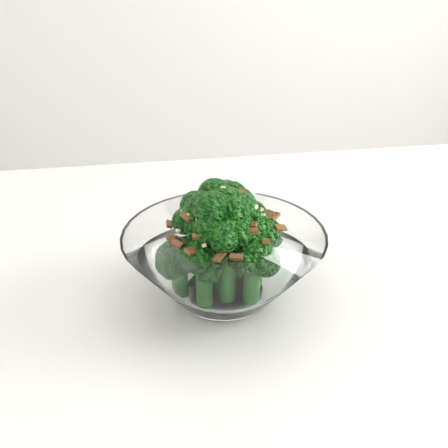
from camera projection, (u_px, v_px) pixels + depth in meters
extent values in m
cube|color=white|center=(366.00, 278.00, 0.62)|extent=(1.23, 0.85, 0.04)
cylinder|color=white|center=(22.00, 363.00, 1.02)|extent=(0.04, 0.04, 0.71)
cylinder|color=white|center=(224.00, 293.00, 0.56)|extent=(0.09, 0.09, 0.01)
cylinder|color=#1D5E18|center=(259.00, 255.00, 0.57)|extent=(0.02, 0.02, 0.04)
sphere|color=#196012|center=(259.00, 232.00, 0.56)|extent=(0.04, 0.04, 0.04)
cylinder|color=#1D5E18|center=(205.00, 256.00, 0.54)|extent=(0.02, 0.02, 0.07)
sphere|color=#196012|center=(204.00, 216.00, 0.52)|extent=(0.05, 0.05, 0.05)
cylinder|color=#1D5E18|center=(223.00, 250.00, 0.58)|extent=(0.02, 0.02, 0.04)
sphere|color=#196012|center=(223.00, 226.00, 0.57)|extent=(0.04, 0.04, 0.04)
cylinder|color=#1D5E18|center=(204.00, 286.00, 0.51)|extent=(0.02, 0.02, 0.05)
sphere|color=#196012|center=(204.00, 257.00, 0.50)|extent=(0.04, 0.04, 0.04)
cylinder|color=#1D5E18|center=(252.00, 284.00, 0.51)|extent=(0.02, 0.02, 0.05)
sphere|color=#196012|center=(253.00, 254.00, 0.50)|extent=(0.04, 0.04, 0.04)
cylinder|color=#1D5E18|center=(235.00, 248.00, 0.55)|extent=(0.02, 0.02, 0.08)
sphere|color=#196012|center=(235.00, 208.00, 0.53)|extent=(0.05, 0.05, 0.05)
cylinder|color=#1D5E18|center=(180.00, 281.00, 0.53)|extent=(0.02, 0.02, 0.04)
sphere|color=#196012|center=(178.00, 257.00, 0.52)|extent=(0.04, 0.04, 0.04)
cylinder|color=#1D5E18|center=(224.00, 255.00, 0.53)|extent=(0.02, 0.02, 0.08)
sphere|color=#196012|center=(224.00, 210.00, 0.51)|extent=(0.05, 0.05, 0.05)
cylinder|color=#1D5E18|center=(227.00, 273.00, 0.51)|extent=(0.02, 0.02, 0.07)
sphere|color=#196012|center=(227.00, 234.00, 0.49)|extent=(0.04, 0.04, 0.04)
cylinder|color=#1D5E18|center=(255.00, 263.00, 0.54)|extent=(0.02, 0.02, 0.06)
sphere|color=#196012|center=(256.00, 232.00, 0.52)|extent=(0.04, 0.04, 0.04)
cube|color=brown|center=(237.00, 202.00, 0.56)|extent=(0.01, 0.01, 0.01)
cube|color=brown|center=(280.00, 228.00, 0.52)|extent=(0.02, 0.01, 0.01)
cube|color=brown|center=(252.00, 231.00, 0.48)|extent=(0.01, 0.01, 0.00)
cube|color=brown|center=(219.00, 257.00, 0.47)|extent=(0.01, 0.02, 0.01)
cube|color=brown|center=(269.00, 214.00, 0.55)|extent=(0.01, 0.01, 0.01)
cube|color=brown|center=(181.00, 219.00, 0.52)|extent=(0.01, 0.01, 0.01)
cube|color=brown|center=(267.00, 217.00, 0.52)|extent=(0.02, 0.01, 0.01)
cube|color=brown|center=(233.00, 192.00, 0.50)|extent=(0.01, 0.02, 0.01)
cube|color=brown|center=(249.00, 226.00, 0.49)|extent=(0.02, 0.01, 0.01)
cube|color=brown|center=(199.00, 206.00, 0.54)|extent=(0.02, 0.01, 0.01)
cube|color=brown|center=(237.00, 205.00, 0.57)|extent=(0.01, 0.01, 0.01)
cube|color=brown|center=(237.00, 193.00, 0.50)|extent=(0.02, 0.01, 0.01)
cube|color=brown|center=(200.00, 212.00, 0.49)|extent=(0.01, 0.01, 0.01)
cube|color=brown|center=(239.00, 197.00, 0.51)|extent=(0.02, 0.02, 0.01)
cube|color=brown|center=(229.00, 215.00, 0.48)|extent=(0.02, 0.02, 0.01)
cube|color=brown|center=(172.00, 238.00, 0.50)|extent=(0.01, 0.01, 0.01)
cube|color=brown|center=(186.00, 217.00, 0.50)|extent=(0.01, 0.02, 0.01)
cube|color=brown|center=(169.00, 224.00, 0.53)|extent=(0.01, 0.01, 0.01)
cube|color=brown|center=(245.00, 196.00, 0.51)|extent=(0.01, 0.01, 0.01)
cube|color=brown|center=(207.00, 226.00, 0.48)|extent=(0.01, 0.01, 0.01)
cube|color=brown|center=(191.00, 210.00, 0.56)|extent=(0.01, 0.02, 0.01)
cube|color=brown|center=(200.00, 236.00, 0.48)|extent=(0.02, 0.01, 0.01)
cube|color=brown|center=(177.00, 244.00, 0.49)|extent=(0.01, 0.01, 0.01)
cube|color=brown|center=(265.00, 241.00, 0.48)|extent=(0.01, 0.01, 0.01)
cube|color=brown|center=(206.00, 215.00, 0.49)|extent=(0.02, 0.01, 0.01)
cube|color=brown|center=(215.00, 191.00, 0.51)|extent=(0.01, 0.02, 0.01)
cube|color=brown|center=(249.00, 202.00, 0.55)|extent=(0.01, 0.01, 0.01)
cube|color=brown|center=(208.00, 227.00, 0.48)|extent=(0.01, 0.01, 0.01)
cube|color=brown|center=(198.00, 204.00, 0.55)|extent=(0.01, 0.01, 0.01)
cube|color=brown|center=(274.00, 217.00, 0.53)|extent=(0.02, 0.01, 0.01)
cube|color=brown|center=(236.00, 257.00, 0.47)|extent=(0.01, 0.01, 0.01)
cube|color=brown|center=(191.00, 251.00, 0.47)|extent=(0.02, 0.02, 0.01)
cube|color=beige|center=(250.00, 207.00, 0.50)|extent=(0.00, 0.00, 0.00)
cube|color=beige|center=(263.00, 214.00, 0.50)|extent=(0.01, 0.01, 0.00)
cube|color=beige|center=(192.00, 206.00, 0.55)|extent=(0.01, 0.01, 0.00)
cube|color=beige|center=(225.00, 240.00, 0.47)|extent=(0.01, 0.01, 0.01)
cube|color=beige|center=(261.00, 210.00, 0.53)|extent=(0.01, 0.01, 0.01)
cube|color=beige|center=(217.00, 230.00, 0.48)|extent=(0.00, 0.00, 0.00)
cube|color=beige|center=(178.00, 231.00, 0.49)|extent=(0.01, 0.01, 0.00)
cube|color=beige|center=(234.00, 231.00, 0.48)|extent=(0.01, 0.01, 0.00)
cube|color=beige|center=(204.00, 245.00, 0.47)|extent=(0.01, 0.00, 0.01)
cube|color=beige|center=(183.00, 211.00, 0.52)|extent=(0.01, 0.01, 0.00)
cube|color=beige|center=(195.00, 206.00, 0.51)|extent=(0.01, 0.01, 0.01)
cube|color=beige|center=(198.00, 211.00, 0.49)|extent=(0.00, 0.00, 0.00)
cube|color=beige|center=(233.00, 193.00, 0.52)|extent=(0.00, 0.00, 0.00)
cube|color=beige|center=(182.00, 211.00, 0.52)|extent=(0.00, 0.00, 0.00)
cube|color=beige|center=(223.00, 189.00, 0.50)|extent=(0.01, 0.01, 0.00)
cube|color=beige|center=(185.00, 207.00, 0.53)|extent=(0.00, 0.01, 0.00)
cube|color=beige|center=(212.00, 193.00, 0.52)|extent=(0.01, 0.01, 0.00)
cube|color=beige|center=(210.00, 201.00, 0.55)|extent=(0.01, 0.00, 0.00)
cube|color=beige|center=(221.00, 194.00, 0.49)|extent=(0.01, 0.01, 0.01)
cube|color=beige|center=(210.00, 193.00, 0.51)|extent=(0.01, 0.01, 0.01)
cube|color=beige|center=(239.00, 236.00, 0.47)|extent=(0.01, 0.01, 0.00)
cube|color=beige|center=(210.00, 203.00, 0.56)|extent=(0.00, 0.00, 0.00)
cube|color=beige|center=(189.00, 214.00, 0.50)|extent=(0.01, 0.01, 0.01)
cube|color=beige|center=(221.00, 195.00, 0.53)|extent=(0.01, 0.01, 0.00)
cube|color=beige|center=(251.00, 201.00, 0.51)|extent=(0.01, 0.01, 0.00)
cube|color=beige|center=(217.00, 196.00, 0.53)|extent=(0.01, 0.01, 0.01)
cube|color=beige|center=(226.00, 193.00, 0.52)|extent=(0.01, 0.00, 0.00)
cube|color=beige|center=(207.00, 200.00, 0.54)|extent=(0.00, 0.00, 0.00)
cube|color=beige|center=(211.00, 214.00, 0.49)|extent=(0.01, 0.01, 0.01)
cube|color=beige|center=(255.00, 207.00, 0.51)|extent=(0.01, 0.01, 0.01)
cube|color=beige|center=(198.00, 220.00, 0.49)|extent=(0.01, 0.01, 0.00)
cube|color=beige|center=(252.00, 231.00, 0.48)|extent=(0.01, 0.01, 0.00)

